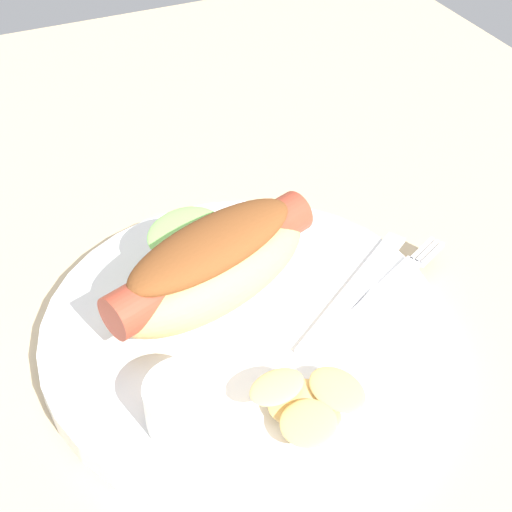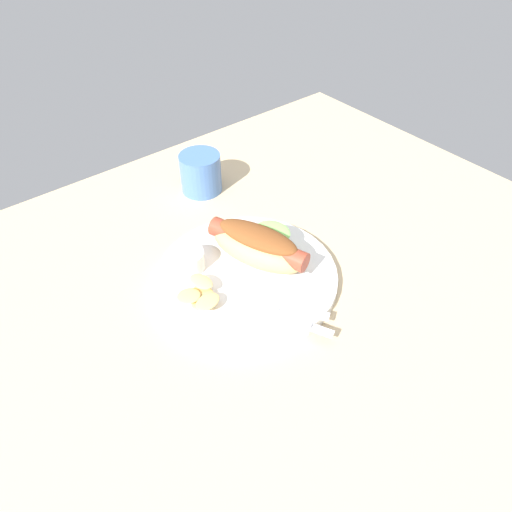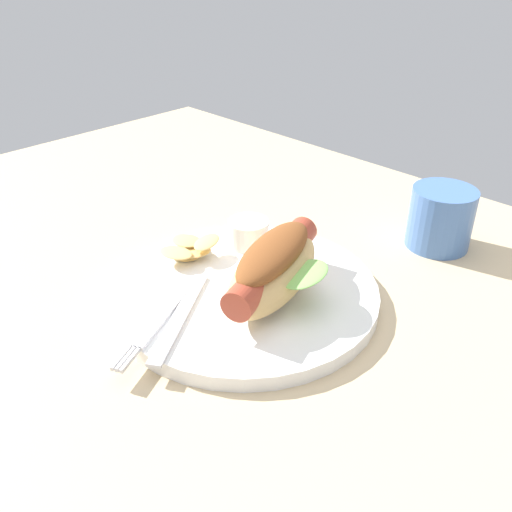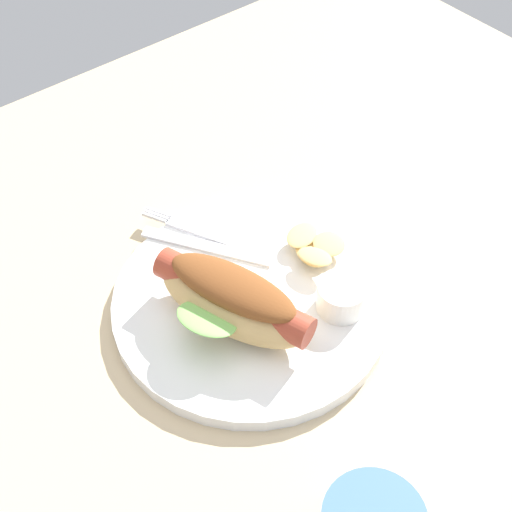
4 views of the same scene
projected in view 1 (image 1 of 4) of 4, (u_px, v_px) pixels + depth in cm
name	position (u px, v px, depth cm)	size (l,w,h in cm)	color
ground_plane	(286.00, 356.00, 51.88)	(120.00, 90.00, 1.80)	tan
plate	(245.00, 330.00, 51.44)	(28.02, 28.02, 1.60)	white
hot_dog	(212.00, 263.00, 50.57)	(12.32, 17.19, 6.23)	tan
sauce_ramekin	(185.00, 404.00, 43.61)	(4.84, 4.84, 3.16)	white
fork	(385.00, 293.00, 52.81)	(7.30, 13.39, 0.40)	silver
knife	(354.00, 291.00, 52.97)	(14.60, 1.40, 0.36)	silver
chips_pile	(307.00, 403.00, 44.16)	(6.41, 7.28, 2.40)	#E5BD70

